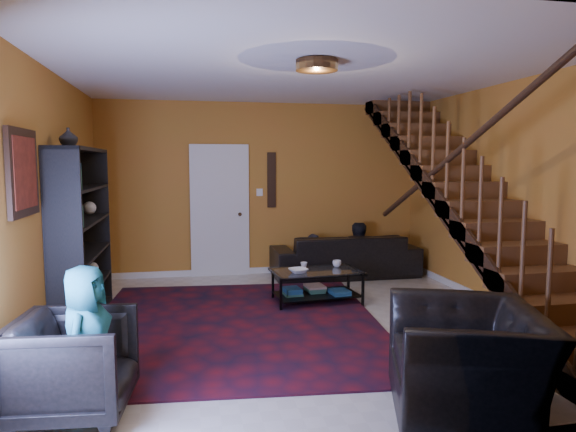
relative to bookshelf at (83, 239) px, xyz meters
name	(u,v)px	position (x,y,z in m)	size (l,w,h in m)	color
floor	(298,324)	(2.40, -0.60, -0.96)	(5.50, 5.50, 0.00)	beige
room	(180,296)	(1.07, 0.73, -0.91)	(5.50, 5.50, 5.50)	#AA7625
staircase	(471,199)	(4.53, -0.60, 0.43)	(0.95, 5.02, 3.18)	brown
bookshelf	(83,239)	(0.00, 0.00, 0.00)	(0.35, 1.80, 2.00)	black
door	(220,213)	(1.70, 2.12, 0.06)	(0.82, 0.05, 2.05)	silver
framed_picture	(23,173)	(-0.17, -1.50, 0.79)	(0.04, 0.74, 0.74)	maroon
wall_hanging	(272,180)	(2.55, 2.13, 0.59)	(0.14, 0.03, 0.90)	black
ceiling_fixture	(317,65)	(2.40, -1.40, 1.78)	(0.40, 0.40, 0.10)	#3F2814
rug	(236,324)	(1.70, -0.51, -0.96)	(3.24, 3.71, 0.02)	#4D0D16
sofa	(345,255)	(3.68, 1.70, -0.62)	(2.33, 0.91, 0.68)	black
armchair_left	(73,365)	(0.35, -2.36, -0.59)	(0.80, 0.82, 0.74)	black
armchair_right	(466,360)	(3.19, -2.85, -0.58)	(1.19, 1.04, 0.77)	black
person_adult_a	(312,269)	(3.15, 1.75, -0.84)	(0.42, 0.27, 1.15)	black
person_adult_b	(357,262)	(3.90, 1.75, -0.76)	(0.64, 0.50, 1.31)	black
person_child	(86,341)	(0.45, -2.40, -0.41)	(0.54, 0.35, 1.11)	#195961
coffee_table	(317,284)	(2.83, 0.22, -0.72)	(1.18, 0.76, 0.43)	black
cup_a	(337,264)	(3.16, 0.39, -0.49)	(0.12, 0.12, 0.09)	#999999
cup_b	(304,265)	(2.70, 0.37, -0.49)	(0.09, 0.09, 0.08)	#999999
bowl	(298,271)	(2.56, 0.11, -0.51)	(0.24, 0.24, 0.06)	#999999
vase	(68,137)	(0.00, -0.50, 1.13)	(0.18, 0.18, 0.19)	#999999
popcorn_bucket	(71,399)	(0.31, -2.29, -0.87)	(0.12, 0.12, 0.14)	red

